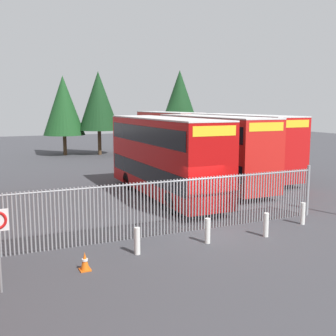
{
  "coord_description": "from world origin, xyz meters",
  "views": [
    {
      "loc": [
        -8.36,
        -14.6,
        5.1
      ],
      "look_at": [
        0.0,
        4.0,
        2.0
      ],
      "focal_mm": 44.49,
      "sensor_mm": 36.0,
      "label": 1
    }
  ],
  "objects_px": {
    "double_decker_bus_near_gate": "(164,154)",
    "bollard_center_front": "(208,231)",
    "traffic_cone_by_gate": "(85,261)",
    "double_decker_bus_far_back": "(168,132)",
    "bollard_far_right": "(303,213)",
    "double_decker_bus_behind_fence_right": "(242,143)",
    "bollard_near_right": "(266,225)",
    "bollard_near_left": "(137,241)",
    "double_decker_bus_behind_fence_left": "(212,148)"
  },
  "relations": [
    {
      "from": "bollard_near_left",
      "to": "traffic_cone_by_gate",
      "type": "xyz_separation_m",
      "value": [
        -1.97,
        -0.66,
        -0.19
      ]
    },
    {
      "from": "double_decker_bus_near_gate",
      "to": "bollard_center_front",
      "type": "distance_m",
      "value": 8.19
    },
    {
      "from": "traffic_cone_by_gate",
      "to": "double_decker_bus_far_back",
      "type": "bearing_deg",
      "value": 60.67
    },
    {
      "from": "bollard_near_right",
      "to": "bollard_far_right",
      "type": "relative_size",
      "value": 1.0
    },
    {
      "from": "double_decker_bus_near_gate",
      "to": "double_decker_bus_behind_fence_right",
      "type": "bearing_deg",
      "value": 27.07
    },
    {
      "from": "double_decker_bus_far_back",
      "to": "bollard_near_right",
      "type": "bearing_deg",
      "value": -105.65
    },
    {
      "from": "bollard_near_right",
      "to": "bollard_far_right",
      "type": "xyz_separation_m",
      "value": [
        2.51,
        0.75,
        0.0
      ]
    },
    {
      "from": "double_decker_bus_behind_fence_left",
      "to": "bollard_near_left",
      "type": "distance_m",
      "value": 13.06
    },
    {
      "from": "bollard_near_right",
      "to": "double_decker_bus_behind_fence_right",
      "type": "bearing_deg",
      "value": 59.83
    },
    {
      "from": "bollard_near_left",
      "to": "bollard_far_right",
      "type": "xyz_separation_m",
      "value": [
        7.76,
        0.52,
        0.0
      ]
    },
    {
      "from": "double_decker_bus_behind_fence_right",
      "to": "traffic_cone_by_gate",
      "type": "relative_size",
      "value": 18.32
    },
    {
      "from": "double_decker_bus_near_gate",
      "to": "double_decker_bus_far_back",
      "type": "relative_size",
      "value": 1.0
    },
    {
      "from": "double_decker_bus_near_gate",
      "to": "double_decker_bus_behind_fence_right",
      "type": "xyz_separation_m",
      "value": [
        7.81,
        3.99,
        0.0
      ]
    },
    {
      "from": "bollard_center_front",
      "to": "double_decker_bus_behind_fence_left",
      "type": "bearing_deg",
      "value": 59.06
    },
    {
      "from": "double_decker_bus_behind_fence_right",
      "to": "traffic_cone_by_gate",
      "type": "xyz_separation_m",
      "value": [
        -14.21,
        -12.46,
        -2.13
      ]
    },
    {
      "from": "double_decker_bus_far_back",
      "to": "bollard_center_front",
      "type": "distance_m",
      "value": 26.31
    },
    {
      "from": "double_decker_bus_near_gate",
      "to": "bollard_center_front",
      "type": "height_order",
      "value": "double_decker_bus_near_gate"
    },
    {
      "from": "bollard_near_right",
      "to": "bollard_far_right",
      "type": "bearing_deg",
      "value": 16.64
    },
    {
      "from": "double_decker_bus_near_gate",
      "to": "double_decker_bus_behind_fence_right",
      "type": "height_order",
      "value": "same"
    },
    {
      "from": "double_decker_bus_far_back",
      "to": "bollard_near_left",
      "type": "xyz_separation_m",
      "value": [
        -12.18,
        -24.52,
        -1.95
      ]
    },
    {
      "from": "double_decker_bus_near_gate",
      "to": "double_decker_bus_behind_fence_left",
      "type": "distance_m",
      "value": 4.53
    },
    {
      "from": "double_decker_bus_behind_fence_right",
      "to": "double_decker_bus_behind_fence_left",
      "type": "bearing_deg",
      "value": -149.89
    },
    {
      "from": "double_decker_bus_near_gate",
      "to": "bollard_far_right",
      "type": "height_order",
      "value": "double_decker_bus_near_gate"
    },
    {
      "from": "bollard_far_right",
      "to": "double_decker_bus_behind_fence_left",
      "type": "bearing_deg",
      "value": 84.99
    },
    {
      "from": "double_decker_bus_behind_fence_left",
      "to": "bollard_near_right",
      "type": "distance_m",
      "value": 10.62
    },
    {
      "from": "double_decker_bus_behind_fence_right",
      "to": "double_decker_bus_near_gate",
      "type": "bearing_deg",
      "value": -152.93
    },
    {
      "from": "double_decker_bus_behind_fence_right",
      "to": "bollard_near_left",
      "type": "xyz_separation_m",
      "value": [
        -12.24,
        -11.8,
        -1.95
      ]
    },
    {
      "from": "bollard_near_right",
      "to": "traffic_cone_by_gate",
      "type": "distance_m",
      "value": 7.23
    },
    {
      "from": "double_decker_bus_behind_fence_left",
      "to": "double_decker_bus_near_gate",
      "type": "bearing_deg",
      "value": -155.78
    },
    {
      "from": "double_decker_bus_behind_fence_right",
      "to": "bollard_near_right",
      "type": "xyz_separation_m",
      "value": [
        -6.99,
        -12.03,
        -1.95
      ]
    },
    {
      "from": "bollard_center_front",
      "to": "bollard_far_right",
      "type": "xyz_separation_m",
      "value": [
        4.98,
        0.49,
        0.0
      ]
    },
    {
      "from": "bollard_far_right",
      "to": "traffic_cone_by_gate",
      "type": "height_order",
      "value": "bollard_far_right"
    },
    {
      "from": "bollard_near_right",
      "to": "traffic_cone_by_gate",
      "type": "relative_size",
      "value": 1.61
    },
    {
      "from": "double_decker_bus_behind_fence_left",
      "to": "bollard_center_front",
      "type": "xyz_separation_m",
      "value": [
        -5.78,
        -9.64,
        -1.95
      ]
    },
    {
      "from": "bollard_near_left",
      "to": "double_decker_bus_far_back",
      "type": "bearing_deg",
      "value": 63.59
    },
    {
      "from": "double_decker_bus_behind_fence_right",
      "to": "bollard_near_left",
      "type": "bearing_deg",
      "value": -136.05
    },
    {
      "from": "double_decker_bus_near_gate",
      "to": "double_decker_bus_behind_fence_right",
      "type": "distance_m",
      "value": 8.77
    },
    {
      "from": "double_decker_bus_near_gate",
      "to": "bollard_far_right",
      "type": "bearing_deg",
      "value": -65.45
    },
    {
      "from": "double_decker_bus_behind_fence_left",
      "to": "double_decker_bus_far_back",
      "type": "distance_m",
      "value": 15.29
    },
    {
      "from": "double_decker_bus_far_back",
      "to": "bollard_far_right",
      "type": "bearing_deg",
      "value": -100.43
    },
    {
      "from": "double_decker_bus_near_gate",
      "to": "bollard_near_left",
      "type": "distance_m",
      "value": 9.18
    },
    {
      "from": "double_decker_bus_behind_fence_right",
      "to": "bollard_near_right",
      "type": "height_order",
      "value": "double_decker_bus_behind_fence_right"
    },
    {
      "from": "bollard_near_left",
      "to": "bollard_far_right",
      "type": "bearing_deg",
      "value": 3.82
    },
    {
      "from": "double_decker_bus_behind_fence_right",
      "to": "bollard_center_front",
      "type": "height_order",
      "value": "double_decker_bus_behind_fence_right"
    },
    {
      "from": "double_decker_bus_behind_fence_left",
      "to": "bollard_center_front",
      "type": "distance_m",
      "value": 11.4
    },
    {
      "from": "double_decker_bus_behind_fence_right",
      "to": "double_decker_bus_far_back",
      "type": "height_order",
      "value": "same"
    },
    {
      "from": "bollard_center_front",
      "to": "traffic_cone_by_gate",
      "type": "relative_size",
      "value": 1.61
    },
    {
      "from": "double_decker_bus_near_gate",
      "to": "bollard_near_right",
      "type": "distance_m",
      "value": 8.31
    },
    {
      "from": "double_decker_bus_far_back",
      "to": "bollard_far_right",
      "type": "relative_size",
      "value": 11.38
    },
    {
      "from": "double_decker_bus_near_gate",
      "to": "bollard_far_right",
      "type": "relative_size",
      "value": 11.38
    }
  ]
}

